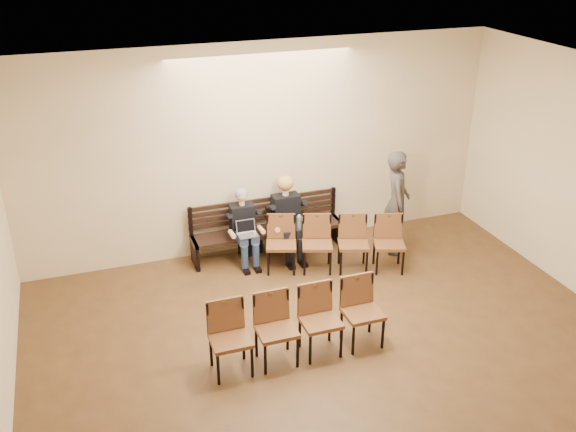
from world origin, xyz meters
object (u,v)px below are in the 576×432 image
bench (268,241)px  passerby (397,195)px  seated_man (244,229)px  chair_row_front (335,245)px  bag (250,246)px  laptop (248,236)px  seated_woman (288,219)px  chair_row_back (299,326)px  water_bottle (299,230)px

bench → passerby: bearing=-16.2°
seated_man → chair_row_front: 1.51m
chair_row_front → bag: bearing=157.7°
laptop → seated_man: bearing=83.2°
seated_woman → passerby: passerby is taller
passerby → chair_row_front: bearing=126.4°
bag → chair_row_back: size_ratio=0.15×
bag → chair_row_front: size_ratio=0.16×
bench → bag: 0.32m
seated_woman → bench: bearing=158.4°
seated_woman → bag: 0.82m
seated_man → laptop: (-0.00, -0.23, -0.03)m
water_bottle → bag: water_bottle is taller
seated_man → seated_woman: size_ratio=0.91×
seated_man → passerby: (2.51, -0.48, 0.44)m
laptop → water_bottle: (0.85, -0.07, 0.01)m
bench → water_bottle: water_bottle is taller
seated_woman → bag: seated_woman is taller
passerby → chair_row_back: (-2.56, -2.23, -0.56)m
seated_man → water_bottle: seated_man is taller
bag → chair_row_front: (1.13, -0.99, 0.32)m
chair_row_front → laptop: bearing=176.3°
seated_man → passerby: passerby is taller
chair_row_front → bench: bearing=152.3°
seated_woman → chair_row_front: seated_woman is taller
seated_man → seated_woman: bearing=0.0°
water_bottle → bag: 0.97m
passerby → bag: bearing=96.4°
bench → seated_man: seated_man is taller
bench → seated_man: bearing=-165.0°
laptop → chair_row_front: 1.40m
laptop → passerby: bearing=-11.7°
seated_woman → water_bottle: seated_woman is taller
bag → chair_row_back: (-0.21, -2.93, 0.34)m
passerby → bench: bearing=96.7°
seated_woman → water_bottle: (0.09, -0.30, -0.07)m
bench → chair_row_front: size_ratio=1.18×
seated_man → water_bottle: 0.89m
bench → chair_row_back: chair_row_back is taller
seated_woman → passerby: size_ratio=0.63×
water_bottle → chair_row_front: chair_row_front is taller
passerby → chair_row_front: 1.38m
chair_row_front → chair_row_back: bearing=-105.6°
seated_man → chair_row_front: seated_man is taller
laptop → passerby: passerby is taller
water_bottle → passerby: size_ratio=0.12×
bench → passerby: (2.06, -0.60, 0.80)m
seated_woman → chair_row_front: 0.96m
chair_row_back → seated_man: bearing=89.0°
seated_woman → water_bottle: size_ratio=5.19×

